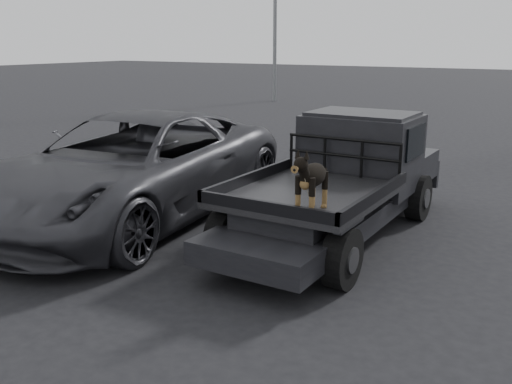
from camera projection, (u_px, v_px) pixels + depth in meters
The scene contains 6 objects.
ground at pixel (232, 282), 7.07m from camera, with size 120.00×120.00×0.00m, color black.
flatbed_ute at pixel (336, 207), 8.61m from camera, with size 2.00×5.40×0.92m, color black, non-canonical shape.
ute_cab at pixel (362, 139), 9.16m from camera, with size 1.72×1.30×0.88m, color black, non-canonical shape.
headache_rack at pixel (343, 157), 8.59m from camera, with size 1.80×0.08×0.55m, color black, non-canonical shape.
dog at pixel (312, 180), 6.77m from camera, with size 0.32×0.60×0.74m, color black, non-canonical shape.
parked_suv at pixel (132, 167), 9.41m from camera, with size 2.89×6.26×1.74m, color #333338.
Camera 1 is at (3.66, -5.43, 2.89)m, focal length 40.00 mm.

